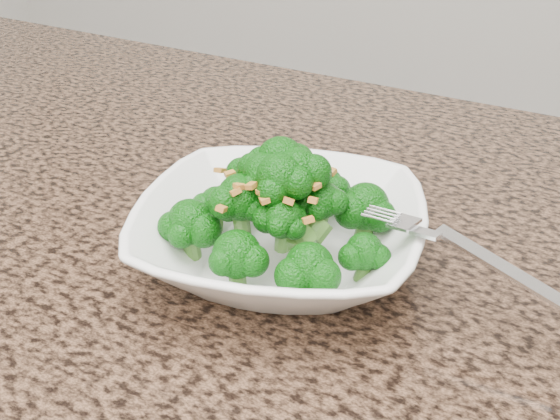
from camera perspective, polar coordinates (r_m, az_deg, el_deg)
The scene contains 5 objects.
granite_counter at distance 0.60m, azimuth -17.11°, elevation -4.86°, with size 1.64×1.04×0.03m, color brown.
bowl at distance 0.54m, azimuth 0.00°, elevation -2.11°, with size 0.22×0.22×0.05m, color white.
broccoli_pile at distance 0.51m, azimuth 0.00°, elevation 3.62°, with size 0.19×0.19×0.07m, color #0C590A, non-canonical shape.
garlic_topping at distance 0.50m, azimuth 0.00°, elevation 7.34°, with size 0.12×0.12×0.01m, color #CA8531, non-canonical shape.
fork at distance 0.49m, azimuth 12.16°, elevation -1.98°, with size 0.17×0.03×0.01m, color silver, non-canonical shape.
Camera 1 is at (0.39, -0.02, 1.21)m, focal length 45.00 mm.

